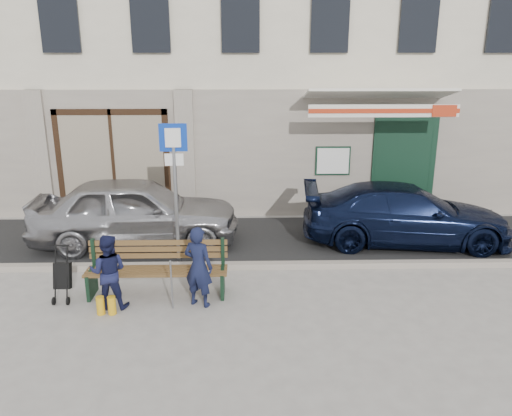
{
  "coord_description": "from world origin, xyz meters",
  "views": [
    {
      "loc": [
        0.08,
        -7.46,
        3.92
      ],
      "look_at": [
        0.29,
        1.6,
        1.2
      ],
      "focal_mm": 35.0,
      "sensor_mm": 36.0,
      "label": 1
    }
  ],
  "objects_px": {
    "car_silver": "(136,211)",
    "car_navy": "(405,214)",
    "parking_sign": "(175,172)",
    "bench": "(154,270)",
    "woman": "(108,272)",
    "man": "(198,267)",
    "stroller": "(62,277)"
  },
  "relations": [
    {
      "from": "car_silver",
      "to": "car_navy",
      "type": "relative_size",
      "value": 0.99
    },
    {
      "from": "car_silver",
      "to": "parking_sign",
      "type": "bearing_deg",
      "value": -142.15
    },
    {
      "from": "car_navy",
      "to": "bench",
      "type": "xyz_separation_m",
      "value": [
        -5.07,
        -2.47,
        -0.19
      ]
    },
    {
      "from": "car_navy",
      "to": "woman",
      "type": "bearing_deg",
      "value": 121.98
    },
    {
      "from": "bench",
      "to": "car_navy",
      "type": "bearing_deg",
      "value": 25.94
    },
    {
      "from": "car_navy",
      "to": "man",
      "type": "distance_m",
      "value": 5.14
    },
    {
      "from": "parking_sign",
      "to": "stroller",
      "type": "height_order",
      "value": "parking_sign"
    },
    {
      "from": "parking_sign",
      "to": "bench",
      "type": "bearing_deg",
      "value": -102.01
    },
    {
      "from": "car_silver",
      "to": "bench",
      "type": "height_order",
      "value": "car_silver"
    },
    {
      "from": "car_navy",
      "to": "stroller",
      "type": "height_order",
      "value": "car_navy"
    },
    {
      "from": "bench",
      "to": "stroller",
      "type": "xyz_separation_m",
      "value": [
        -1.5,
        -0.16,
        -0.04
      ]
    },
    {
      "from": "car_silver",
      "to": "car_navy",
      "type": "bearing_deg",
      "value": -93.91
    },
    {
      "from": "car_silver",
      "to": "parking_sign",
      "type": "xyz_separation_m",
      "value": [
        1.05,
        -1.19,
        1.13
      ]
    },
    {
      "from": "man",
      "to": "woman",
      "type": "distance_m",
      "value": 1.45
    },
    {
      "from": "woman",
      "to": "stroller",
      "type": "xyz_separation_m",
      "value": [
        -0.85,
        0.27,
        -0.21
      ]
    },
    {
      "from": "parking_sign",
      "to": "woman",
      "type": "bearing_deg",
      "value": -118.92
    },
    {
      "from": "parking_sign",
      "to": "man",
      "type": "height_order",
      "value": "parking_sign"
    },
    {
      "from": "car_silver",
      "to": "man",
      "type": "height_order",
      "value": "car_silver"
    },
    {
      "from": "man",
      "to": "woman",
      "type": "xyz_separation_m",
      "value": [
        -1.45,
        -0.04,
        -0.06
      ]
    },
    {
      "from": "man",
      "to": "stroller",
      "type": "distance_m",
      "value": 2.33
    },
    {
      "from": "parking_sign",
      "to": "stroller",
      "type": "distance_m",
      "value": 2.71
    },
    {
      "from": "bench",
      "to": "man",
      "type": "distance_m",
      "value": 0.91
    },
    {
      "from": "car_silver",
      "to": "stroller",
      "type": "relative_size",
      "value": 4.67
    },
    {
      "from": "car_navy",
      "to": "parking_sign",
      "type": "height_order",
      "value": "parking_sign"
    },
    {
      "from": "car_navy",
      "to": "parking_sign",
      "type": "bearing_deg",
      "value": 108.68
    },
    {
      "from": "car_silver",
      "to": "car_navy",
      "type": "height_order",
      "value": "car_silver"
    },
    {
      "from": "bench",
      "to": "stroller",
      "type": "height_order",
      "value": "bench"
    },
    {
      "from": "car_navy",
      "to": "car_silver",
      "type": "bearing_deg",
      "value": 94.88
    },
    {
      "from": "woman",
      "to": "bench",
      "type": "bearing_deg",
      "value": -146.55
    },
    {
      "from": "bench",
      "to": "man",
      "type": "xyz_separation_m",
      "value": [
        0.8,
        -0.39,
        0.22
      ]
    },
    {
      "from": "woman",
      "to": "stroller",
      "type": "distance_m",
      "value": 0.91
    },
    {
      "from": "bench",
      "to": "man",
      "type": "relative_size",
      "value": 1.76
    }
  ]
}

